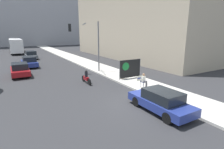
{
  "coord_description": "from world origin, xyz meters",
  "views": [
    {
      "loc": [
        -7.07,
        -8.46,
        4.68
      ],
      "look_at": [
        0.66,
        4.68,
        1.04
      ],
      "focal_mm": 28.0,
      "sensor_mm": 36.0,
      "label": 1
    }
  ],
  "objects": [
    {
      "name": "ground_plane",
      "position": [
        0.0,
        0.0,
        0.0
      ],
      "size": [
        160.0,
        160.0,
        0.0
      ],
      "primitive_type": "plane",
      "color": "#303033"
    },
    {
      "name": "building_backdrop_right",
      "position": [
        14.1,
        19.68,
        7.81
      ],
      "size": [
        10.0,
        32.0,
        15.62
      ],
      "color": "tan",
      "rests_on": "ground_plane"
    },
    {
      "name": "parked_car_curbside",
      "position": [
        0.46,
        -1.46,
        0.69
      ],
      "size": [
        1.73,
        4.24,
        1.37
      ],
      "color": "navy",
      "rests_on": "ground_plane"
    },
    {
      "name": "car_on_road_distant",
      "position": [
        -3.7,
        26.39,
        0.74
      ],
      "size": [
        1.87,
        4.14,
        1.5
      ],
      "color": "#565B60",
      "rests_on": "ground_plane"
    },
    {
      "name": "jogger_on_sidewalk",
      "position": [
        2.51,
        5.77,
        1.04
      ],
      "size": [
        0.34,
        0.34,
        1.74
      ],
      "rotation": [
        0.0,
        0.0,
        2.47
      ],
      "color": "#756651",
      "rests_on": "sidewalk_curb"
    },
    {
      "name": "motorcycle_on_road",
      "position": [
        -1.07,
        6.56,
        0.55
      ],
      "size": [
        0.28,
        2.07,
        1.28
      ],
      "color": "maroon",
      "rests_on": "ground_plane"
    },
    {
      "name": "protest_banner",
      "position": [
        3.27,
        5.53,
        1.16
      ],
      "size": [
        2.6,
        0.06,
        1.91
      ],
      "color": "slate",
      "rests_on": "sidewalk_curb"
    },
    {
      "name": "sidewalk_curb",
      "position": [
        3.19,
        15.0,
        0.08
      ],
      "size": [
        3.24,
        90.0,
        0.15
      ],
      "primitive_type": "cube",
      "color": "beige",
      "rests_on": "ground_plane"
    },
    {
      "name": "car_on_road_nearest",
      "position": [
        -6.28,
        13.04,
        0.73
      ],
      "size": [
        1.8,
        4.24,
        1.46
      ],
      "color": "maroon",
      "rests_on": "ground_plane"
    },
    {
      "name": "traffic_light_pole",
      "position": [
        0.92,
        10.54,
        4.09
      ],
      "size": [
        3.33,
        3.1,
        5.8
      ],
      "color": "slate",
      "rests_on": "sidewalk_curb"
    },
    {
      "name": "car_on_road_midblock",
      "position": [
        -4.83,
        18.17,
        0.74
      ],
      "size": [
        1.87,
        4.39,
        1.49
      ],
      "color": "navy",
      "rests_on": "ground_plane"
    },
    {
      "name": "city_bus_on_road",
      "position": [
        -5.59,
        39.22,
        1.89
      ],
      "size": [
        2.52,
        12.22,
        3.28
      ],
      "color": "silver",
      "rests_on": "ground_plane"
    },
    {
      "name": "seated_protester",
      "position": [
        2.4,
        2.36,
        0.82
      ],
      "size": [
        0.96,
        0.77,
        1.23
      ],
      "rotation": [
        0.0,
        0.0,
        -0.2
      ],
      "color": "#474C56",
      "rests_on": "sidewalk_curb"
    }
  ]
}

